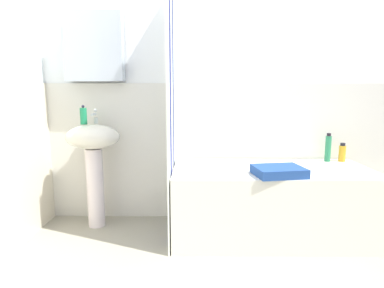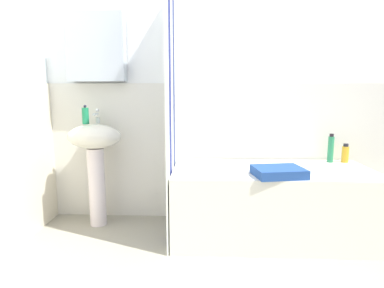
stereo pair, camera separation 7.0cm
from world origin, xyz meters
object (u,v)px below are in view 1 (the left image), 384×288
Objects in this scene: soap_dispenser at (84,116)px; bathtub at (270,202)px; towel_folded at (279,171)px; sink at (94,153)px; shampoo_bottle at (328,148)px; lotion_bottle at (342,153)px.

bathtub is at bearing -7.07° from soap_dispenser.
soap_dispenser is 0.11× the size of bathtub.
towel_folded is at bearing -90.98° from bathtub.
towel_folded is at bearing -15.14° from sink.
shampoo_bottle is (1.96, 0.09, 0.03)m from sink.
lotion_bottle is 0.13m from shampoo_bottle.
shampoo_bottle reaches higher than lotion_bottle.
soap_dispenser is 1.01× the size of lotion_bottle.
soap_dispenser is (-0.08, 0.03, 0.30)m from sink.
soap_dispenser is at bearing 161.56° from sink.
lotion_bottle is (2.16, 0.07, -0.32)m from soap_dispenser.
sink is 0.57× the size of bathtub.
sink is 2.08m from lotion_bottle.
sink is at bearing -177.30° from shampoo_bottle.
lotion_bottle reaches higher than bathtub.
soap_dispenser is 1.65m from bathtub.
lotion_bottle is at bearing 2.57° from sink.
towel_folded is (1.42, -0.38, -0.06)m from sink.
bathtub is at bearing -158.76° from lotion_bottle.
towel_folded is (-0.54, -0.48, -0.08)m from shampoo_bottle.
soap_dispenser is at bearing -178.11° from shampoo_bottle.
lotion_bottle is 0.66× the size of shampoo_bottle.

